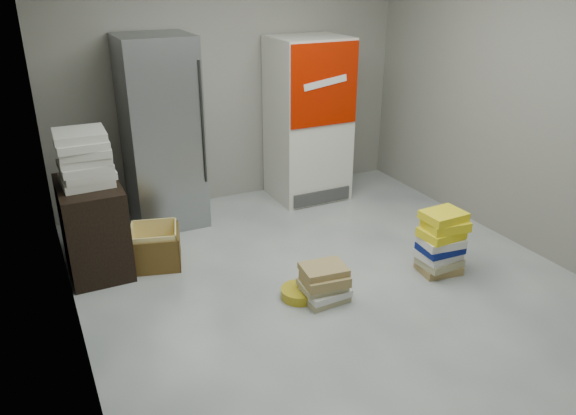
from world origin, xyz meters
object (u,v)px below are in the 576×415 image
(steel_fridge, at_px, (161,133))
(cardboard_box, at_px, (155,249))
(phonebook_stack_main, at_px, (441,243))
(wood_shelf, at_px, (94,227))
(coke_cooler, at_px, (308,120))

(steel_fridge, xyz_separation_m, cardboard_box, (-0.35, -0.88, -0.80))
(steel_fridge, relative_size, phonebook_stack_main, 3.29)
(wood_shelf, bearing_deg, phonebook_stack_main, -27.66)
(phonebook_stack_main, bearing_deg, steel_fridge, 132.58)
(coke_cooler, xyz_separation_m, phonebook_stack_main, (0.18, -2.12, -0.62))
(wood_shelf, height_order, phonebook_stack_main, wood_shelf)
(coke_cooler, xyz_separation_m, wood_shelf, (-2.48, -0.72, -0.50))
(phonebook_stack_main, height_order, cardboard_box, phonebook_stack_main)
(steel_fridge, height_order, phonebook_stack_main, steel_fridge)
(phonebook_stack_main, bearing_deg, coke_cooler, 96.77)
(steel_fridge, xyz_separation_m, wood_shelf, (-0.83, -0.73, -0.55))
(cardboard_box, bearing_deg, steel_fridge, 83.57)
(coke_cooler, xyz_separation_m, cardboard_box, (-2.00, -0.88, -0.76))
(wood_shelf, relative_size, cardboard_box, 1.49)
(steel_fridge, bearing_deg, wood_shelf, -138.69)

